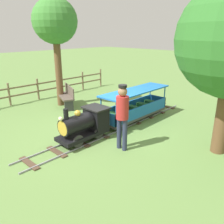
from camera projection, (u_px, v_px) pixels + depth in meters
ground_plane at (110, 130)px, 6.85m from camera, size 60.00×60.00×0.00m
track at (117, 127)px, 7.05m from camera, size 0.71×6.40×0.04m
locomotive at (85, 123)px, 6.07m from camera, size 0.67×1.45×0.98m
passenger_car at (135, 108)px, 7.53m from camera, size 0.77×2.70×0.97m
conductor_person at (122, 112)px, 5.46m from camera, size 0.30×0.30×1.62m
park_bench at (66, 96)px, 8.91m from camera, size 1.35×0.87×0.82m
oak_tree_far at (55, 23)px, 8.28m from camera, size 1.62×1.62×3.94m
fence_section at (38, 88)px, 9.87m from camera, size 0.08×7.48×0.90m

